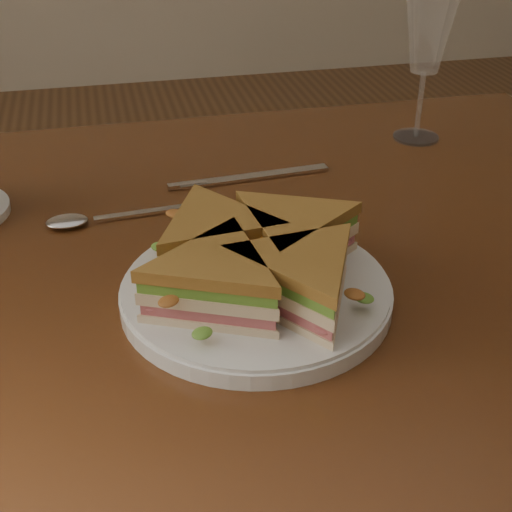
{
  "coord_description": "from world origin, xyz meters",
  "views": [
    {
      "loc": [
        -0.09,
        -0.67,
        1.15
      ],
      "look_at": [
        0.04,
        -0.11,
        0.8
      ],
      "focal_mm": 50.0,
      "sensor_mm": 36.0,
      "label": 1
    }
  ],
  "objects_px": {
    "table": "(199,321)",
    "plate": "(256,293)",
    "spoon": "(87,220)",
    "sandwich_wedges": "(256,261)",
    "knife": "(244,178)",
    "wine_glass": "(428,38)"
  },
  "relations": [
    {
      "from": "plate",
      "to": "sandwich_wedges",
      "type": "xyz_separation_m",
      "value": [
        0.0,
        0.0,
        0.04
      ]
    },
    {
      "from": "plate",
      "to": "knife",
      "type": "distance_m",
      "value": 0.27
    },
    {
      "from": "sandwich_wedges",
      "to": "knife",
      "type": "xyz_separation_m",
      "value": [
        0.05,
        0.27,
        -0.04
      ]
    },
    {
      "from": "sandwich_wedges",
      "to": "knife",
      "type": "bearing_deg",
      "value": 80.22
    },
    {
      "from": "plate",
      "to": "spoon",
      "type": "xyz_separation_m",
      "value": [
        -0.15,
        0.2,
        -0.0
      ]
    },
    {
      "from": "plate",
      "to": "sandwich_wedges",
      "type": "height_order",
      "value": "sandwich_wedges"
    },
    {
      "from": "plate",
      "to": "sandwich_wedges",
      "type": "distance_m",
      "value": 0.04
    },
    {
      "from": "sandwich_wedges",
      "to": "wine_glass",
      "type": "distance_m",
      "value": 0.49
    },
    {
      "from": "spoon",
      "to": "knife",
      "type": "height_order",
      "value": "spoon"
    },
    {
      "from": "sandwich_wedges",
      "to": "knife",
      "type": "distance_m",
      "value": 0.28
    },
    {
      "from": "table",
      "to": "wine_glass",
      "type": "bearing_deg",
      "value": 33.41
    },
    {
      "from": "table",
      "to": "spoon",
      "type": "height_order",
      "value": "spoon"
    },
    {
      "from": "table",
      "to": "plate",
      "type": "xyz_separation_m",
      "value": [
        0.04,
        -0.11,
        0.11
      ]
    },
    {
      "from": "table",
      "to": "sandwich_wedges",
      "type": "relative_size",
      "value": 4.13
    },
    {
      "from": "plate",
      "to": "wine_glass",
      "type": "relative_size",
      "value": 1.28
    },
    {
      "from": "wine_glass",
      "to": "spoon",
      "type": "bearing_deg",
      "value": -161.83
    },
    {
      "from": "table",
      "to": "wine_glass",
      "type": "relative_size",
      "value": 5.88
    },
    {
      "from": "table",
      "to": "spoon",
      "type": "relative_size",
      "value": 6.52
    },
    {
      "from": "wine_glass",
      "to": "sandwich_wedges",
      "type": "bearing_deg",
      "value": -132.46
    },
    {
      "from": "table",
      "to": "knife",
      "type": "bearing_deg",
      "value": 60.68
    },
    {
      "from": "sandwich_wedges",
      "to": "knife",
      "type": "height_order",
      "value": "sandwich_wedges"
    },
    {
      "from": "wine_glass",
      "to": "knife",
      "type": "bearing_deg",
      "value": -163.22
    }
  ]
}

